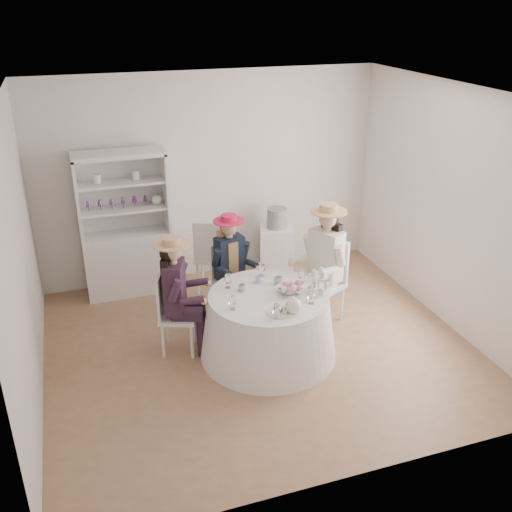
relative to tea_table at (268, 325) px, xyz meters
name	(u,v)px	position (x,y,z in m)	size (l,w,h in m)	color
ground	(259,346)	(-0.05, 0.16, -0.36)	(4.50, 4.50, 0.00)	#8A6545
ceiling	(260,95)	(-0.05, 0.16, 2.34)	(4.50, 4.50, 0.00)	white
wall_back	(210,177)	(-0.05, 2.16, 0.99)	(4.50, 4.50, 0.00)	silver
wall_front	(351,336)	(-0.05, -1.84, 0.99)	(4.50, 4.50, 0.00)	silver
wall_left	(20,263)	(-2.30, 0.16, 0.99)	(4.50, 4.50, 0.00)	silver
wall_right	(450,208)	(2.20, 0.16, 0.99)	(4.50, 4.50, 0.00)	silver
tea_table	(268,325)	(0.00, 0.00, 0.00)	(1.45, 1.45, 0.72)	white
hutch	(127,244)	(-1.20, 1.93, 0.30)	(1.21, 0.71, 1.84)	silver
side_table	(276,251)	(0.76, 1.80, -0.01)	(0.44, 0.44, 0.69)	silver
hatbox	(277,218)	(0.76, 1.80, 0.46)	(0.27, 0.27, 0.27)	black
guest_left	(177,289)	(-0.88, 0.36, 0.39)	(0.55, 0.50, 1.33)	silver
guest_mid	(230,260)	(-0.13, 0.94, 0.36)	(0.48, 0.51, 1.27)	silver
guest_right	(324,258)	(0.83, 0.45, 0.46)	(0.62, 0.56, 1.45)	silver
spare_chair	(211,254)	(-0.22, 1.55, 0.18)	(0.54, 0.54, 1.01)	silver
teacup_a	(242,288)	(-0.23, 0.17, 0.39)	(0.08, 0.08, 0.06)	white
teacup_b	(258,280)	(-0.01, 0.30, 0.39)	(0.07, 0.07, 0.06)	white
teacup_c	(278,281)	(0.18, 0.20, 0.40)	(0.10, 0.10, 0.08)	white
flower_bowl	(288,290)	(0.20, -0.02, 0.39)	(0.22, 0.22, 0.06)	white
flower_arrangement	(290,287)	(0.22, -0.05, 0.45)	(0.18, 0.19, 0.07)	pink
table_teapot	(293,306)	(0.11, -0.40, 0.43)	(0.23, 0.16, 0.17)	white
sandwich_plate	(280,311)	(-0.01, -0.36, 0.38)	(0.27, 0.27, 0.06)	white
cupcake_stand	(318,284)	(0.52, -0.09, 0.45)	(0.26, 0.26, 0.25)	white
stemware_set	(269,289)	(0.00, 0.00, 0.44)	(0.94, 0.98, 0.15)	white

